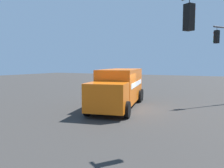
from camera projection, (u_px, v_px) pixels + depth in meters
name	position (u px, v px, depth m)	size (l,w,h in m)	color
ground_plane	(129.00, 110.00, 15.53)	(100.00, 100.00, 0.00)	#33302D
delivery_truck	(119.00, 87.00, 16.59)	(4.39, 8.54, 2.77)	orange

